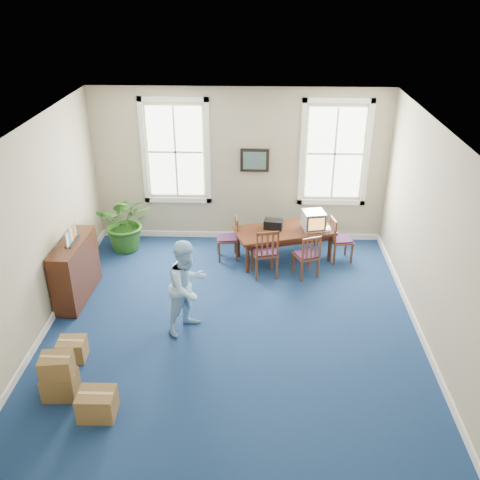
{
  "coord_description": "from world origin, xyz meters",
  "views": [
    {
      "loc": [
        0.39,
        -7.15,
        5.14
      ],
      "look_at": [
        0.1,
        0.6,
        1.25
      ],
      "focal_mm": 40.0,
      "sensor_mm": 36.0,
      "label": 1
    }
  ],
  "objects_px": {
    "man": "(187,287)",
    "cardboard_boxes": "(73,371)",
    "crt_tv": "(314,220)",
    "chair_near_left": "(265,251)",
    "conference_table": "(284,244)",
    "potted_plant": "(126,222)",
    "credenza": "(76,270)"
  },
  "relations": [
    {
      "from": "chair_near_left",
      "to": "cardboard_boxes",
      "type": "bearing_deg",
      "value": 38.38
    },
    {
      "from": "crt_tv",
      "to": "credenza",
      "type": "distance_m",
      "value": 4.52
    },
    {
      "from": "man",
      "to": "potted_plant",
      "type": "xyz_separation_m",
      "value": [
        -1.59,
        2.7,
        -0.17
      ]
    },
    {
      "from": "man",
      "to": "cardboard_boxes",
      "type": "bearing_deg",
      "value": 175.41
    },
    {
      "from": "crt_tv",
      "to": "man",
      "type": "distance_m",
      "value": 3.26
    },
    {
      "from": "crt_tv",
      "to": "man",
      "type": "xyz_separation_m",
      "value": [
        -2.16,
        -2.44,
        -0.05
      ]
    },
    {
      "from": "conference_table",
      "to": "man",
      "type": "bearing_deg",
      "value": -141.46
    },
    {
      "from": "credenza",
      "to": "cardboard_boxes",
      "type": "xyz_separation_m",
      "value": [
        0.68,
        -2.35,
        -0.19
      ]
    },
    {
      "from": "chair_near_left",
      "to": "potted_plant",
      "type": "distance_m",
      "value": 2.96
    },
    {
      "from": "potted_plant",
      "to": "cardboard_boxes",
      "type": "height_order",
      "value": "potted_plant"
    },
    {
      "from": "crt_tv",
      "to": "potted_plant",
      "type": "distance_m",
      "value": 3.77
    },
    {
      "from": "potted_plant",
      "to": "credenza",
      "type": "bearing_deg",
      "value": -104.06
    },
    {
      "from": "conference_table",
      "to": "cardboard_boxes",
      "type": "distance_m",
      "value": 4.91
    },
    {
      "from": "crt_tv",
      "to": "cardboard_boxes",
      "type": "relative_size",
      "value": 0.37
    },
    {
      "from": "man",
      "to": "credenza",
      "type": "xyz_separation_m",
      "value": [
        -2.06,
        0.85,
        -0.24
      ]
    },
    {
      "from": "crt_tv",
      "to": "credenza",
      "type": "bearing_deg",
      "value": -170.6
    },
    {
      "from": "crt_tv",
      "to": "conference_table",
      "type": "bearing_deg",
      "value": 173.13
    },
    {
      "from": "cardboard_boxes",
      "to": "crt_tv",
      "type": "bearing_deg",
      "value": 48.12
    },
    {
      "from": "man",
      "to": "cardboard_boxes",
      "type": "relative_size",
      "value": 1.3
    },
    {
      "from": "conference_table",
      "to": "crt_tv",
      "type": "height_order",
      "value": "crt_tv"
    },
    {
      "from": "man",
      "to": "crt_tv",
      "type": "bearing_deg",
      "value": -3.64
    },
    {
      "from": "man",
      "to": "credenza",
      "type": "height_order",
      "value": "man"
    },
    {
      "from": "crt_tv",
      "to": "cardboard_boxes",
      "type": "distance_m",
      "value": 5.32
    },
    {
      "from": "crt_tv",
      "to": "cardboard_boxes",
      "type": "bearing_deg",
      "value": -143.15
    },
    {
      "from": "chair_near_left",
      "to": "potted_plant",
      "type": "bearing_deg",
      "value": -31.96
    },
    {
      "from": "conference_table",
      "to": "chair_near_left",
      "type": "bearing_deg",
      "value": -138.72
    },
    {
      "from": "crt_tv",
      "to": "chair_near_left",
      "type": "relative_size",
      "value": 0.44
    },
    {
      "from": "man",
      "to": "cardboard_boxes",
      "type": "xyz_separation_m",
      "value": [
        -1.38,
        -1.51,
        -0.44
      ]
    },
    {
      "from": "crt_tv",
      "to": "man",
      "type": "bearing_deg",
      "value": -142.79
    },
    {
      "from": "man",
      "to": "conference_table",
      "type": "bearing_deg",
      "value": 4.16
    },
    {
      "from": "conference_table",
      "to": "chair_near_left",
      "type": "distance_m",
      "value": 0.77
    },
    {
      "from": "chair_near_left",
      "to": "potted_plant",
      "type": "xyz_separation_m",
      "value": [
        -2.8,
        0.96,
        0.11
      ]
    }
  ]
}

